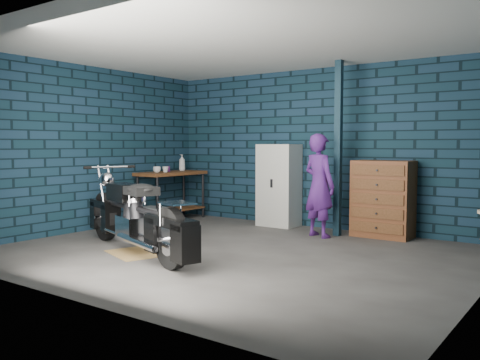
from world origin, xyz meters
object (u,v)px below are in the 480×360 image
(motorcycle, at_px, (135,211))
(person, at_px, (319,185))
(storage_bin, at_px, (153,215))
(workbench, at_px, (172,196))
(tool_chest, at_px, (382,199))
(locker, at_px, (279,185))

(motorcycle, height_order, person, person)
(storage_bin, bearing_deg, workbench, 92.29)
(tool_chest, bearing_deg, motorcycle, -125.82)
(motorcycle, distance_m, storage_bin, 2.57)
(workbench, distance_m, locker, 2.09)
(person, bearing_deg, locker, -7.26)
(person, bearing_deg, storage_bin, 30.00)
(motorcycle, bearing_deg, workbench, 144.07)
(person, bearing_deg, motorcycle, 80.67)
(workbench, relative_size, motorcycle, 0.55)
(workbench, bearing_deg, person, 0.95)
(workbench, relative_size, tool_chest, 1.19)
(locker, bearing_deg, storage_bin, -151.17)
(person, distance_m, tool_chest, 0.98)
(workbench, bearing_deg, locker, 16.36)
(motorcycle, relative_size, storage_bin, 5.34)
(motorcycle, xyz_separation_m, tool_chest, (2.18, 3.02, 0.03))
(person, xyz_separation_m, tool_chest, (0.80, 0.53, -0.20))
(workbench, xyz_separation_m, tool_chest, (3.84, 0.58, 0.13))
(storage_bin, relative_size, locker, 0.33)
(locker, bearing_deg, tool_chest, 0.00)
(workbench, height_order, motorcycle, motorcycle)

